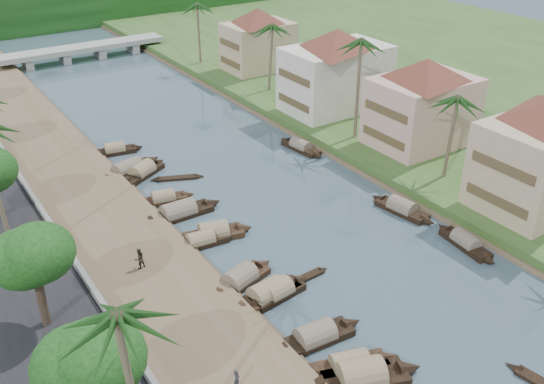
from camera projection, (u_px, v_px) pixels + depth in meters
ground at (366, 267)px, 49.63m from camera, size 220.00×220.00×0.00m
left_bank at (93, 214)px, 56.35m from camera, size 10.00×180.00×0.80m
right_bank at (375, 132)px, 73.24m from camera, size 16.00×180.00×1.20m
retaining_wall at (46, 218)px, 53.86m from camera, size 0.40×180.00×1.10m
treeline at (35, 7)px, 121.09m from camera, size 120.00×14.00×8.00m
bridge at (82, 50)px, 101.63m from camera, size 28.00×4.00×2.40m
building_mid at (423, 101)px, 66.68m from camera, size 14.11×14.11×9.70m
building_far at (336, 69)px, 76.35m from camera, size 15.59×15.59×10.20m
building_distant at (258, 39)px, 91.75m from camera, size 12.62×12.62×9.20m
sampan_1 at (361, 378)px, 38.37m from camera, size 8.74×4.66×2.51m
sampan_2 at (349, 365)px, 39.33m from camera, size 7.32×3.49×1.94m
sampan_3 at (315, 337)px, 41.66m from camera, size 7.95×2.20×2.13m
sampan_4 at (267, 295)px, 45.80m from camera, size 7.95×2.63×2.22m
sampan_5 at (277, 292)px, 46.07m from camera, size 6.45×2.33×2.05m
sampan_6 at (240, 280)px, 47.40m from camera, size 7.59×3.74×2.22m
sampan_7 at (201, 241)px, 52.30m from camera, size 6.84×2.09×1.85m
sampan_8 at (214, 234)px, 53.37m from camera, size 7.52×3.33×2.26m
sampan_9 at (179, 213)px, 56.56m from camera, size 9.07×2.02×2.28m
sampan_10 at (163, 199)px, 58.93m from camera, size 6.51×2.55×1.82m
sampan_11 at (142, 172)px, 64.01m from camera, size 7.42×5.08×2.18m
sampan_12 at (128, 170)px, 64.60m from camera, size 8.90×4.11×2.11m
sampan_13 at (115, 150)px, 69.01m from camera, size 6.69×2.65×1.85m
sampan_14 at (465, 243)px, 52.10m from camera, size 2.15×7.30×1.80m
sampan_15 at (402, 209)px, 57.25m from camera, size 2.67×7.60×2.03m
sampan_16 at (301, 147)px, 69.80m from camera, size 2.21×7.33×1.82m
canoe_1 at (306, 278)px, 48.19m from camera, size 4.54×0.99×0.73m
canoe_2 at (177, 178)px, 63.49m from camera, size 5.64×3.07×0.84m
palm_1 at (455, 100)px, 57.69m from camera, size 3.20×3.20×9.81m
palm_2 at (361, 43)px, 65.23m from camera, size 3.20×3.20×12.78m
palm_3 at (270, 27)px, 81.14m from camera, size 3.20×3.20×10.42m
palm_4 at (125, 317)px, 25.83m from camera, size 3.20×3.20×12.49m
palm_7 at (197, 6)px, 92.64m from camera, size 3.20×3.20×10.61m
tree_1 at (90, 362)px, 30.53m from camera, size 4.86×4.86×7.65m
tree_2 at (32, 256)px, 38.84m from camera, size 4.70×4.70×7.55m
tree_6 at (347, 53)px, 81.45m from camera, size 4.80×4.80×7.63m
person_near at (237, 380)px, 36.71m from camera, size 0.64×0.65×1.52m
person_far at (139, 258)px, 47.80m from camera, size 0.98×0.84×1.75m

